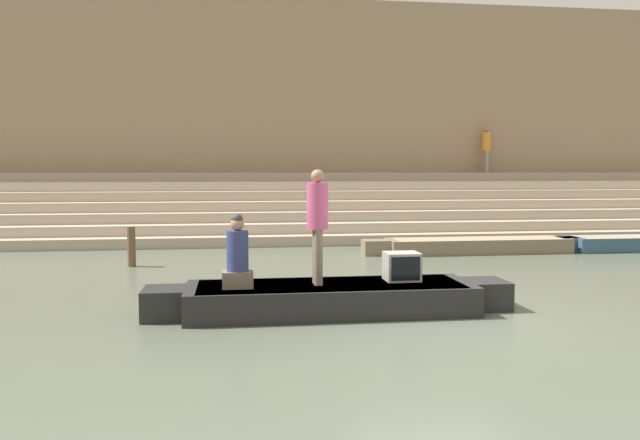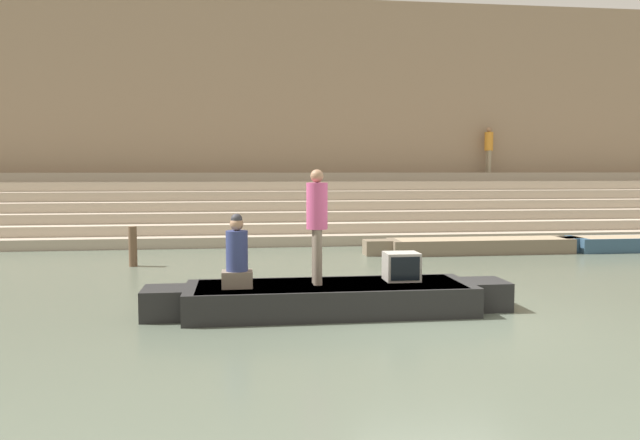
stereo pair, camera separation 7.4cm
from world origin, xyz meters
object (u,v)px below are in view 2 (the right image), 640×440
object	(u,v)px
tv_set	(402,266)
person_on_steps	(489,146)
rowboat_main	(330,297)
mooring_post	(133,246)
person_rowing	(237,257)
moored_boat_shore	(480,245)
person_standing	(317,218)

from	to	relation	value
tv_set	person_on_steps	size ratio (longest dim) A/B	0.33
rowboat_main	mooring_post	world-z (taller)	mooring_post
person_rowing	person_on_steps	distance (m)	15.67
tv_set	moored_boat_shore	bearing A→B (deg)	57.46
tv_set	person_on_steps	xyz separation A→B (m)	(6.52, 12.31, 2.41)
moored_boat_shore	person_on_steps	size ratio (longest dim) A/B	3.79
person_rowing	person_on_steps	size ratio (longest dim) A/B	0.67
mooring_post	person_rowing	bearing A→B (deg)	-65.79
person_rowing	mooring_post	xyz separation A→B (m)	(-2.39, 5.32, -0.44)
rowboat_main	person_standing	bearing A→B (deg)	170.83
person_rowing	mooring_post	distance (m)	5.85
rowboat_main	person_rowing	xyz separation A→B (m)	(-1.42, -0.09, 0.67)
person_on_steps	rowboat_main	bearing A→B (deg)	-37.67
person_standing	mooring_post	size ratio (longest dim) A/B	1.91
moored_boat_shore	person_standing	bearing A→B (deg)	-132.64
rowboat_main	person_standing	distance (m)	1.26
tv_set	mooring_post	bearing A→B (deg)	133.47
rowboat_main	person_on_steps	world-z (taller)	person_on_steps
moored_boat_shore	person_on_steps	bearing A→B (deg)	62.54
person_standing	moored_boat_shore	world-z (taller)	person_standing
person_standing	tv_set	xyz separation A→B (m)	(1.38, 0.13, -0.80)
rowboat_main	mooring_post	xyz separation A→B (m)	(-3.82, 5.23, 0.22)
rowboat_main	moored_boat_shore	xyz separation A→B (m)	(5.00, 6.40, -0.03)
rowboat_main	tv_set	bearing A→B (deg)	6.34
mooring_post	person_on_steps	distance (m)	13.85
mooring_post	tv_set	bearing A→B (deg)	-45.44
person_standing	tv_set	world-z (taller)	person_standing
person_standing	moored_boat_shore	distance (m)	8.32
person_standing	tv_set	distance (m)	1.60
person_rowing	mooring_post	bearing A→B (deg)	131.02
person_rowing	person_on_steps	bearing A→B (deg)	70.80
person_standing	moored_boat_shore	size ratio (longest dim) A/B	0.28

